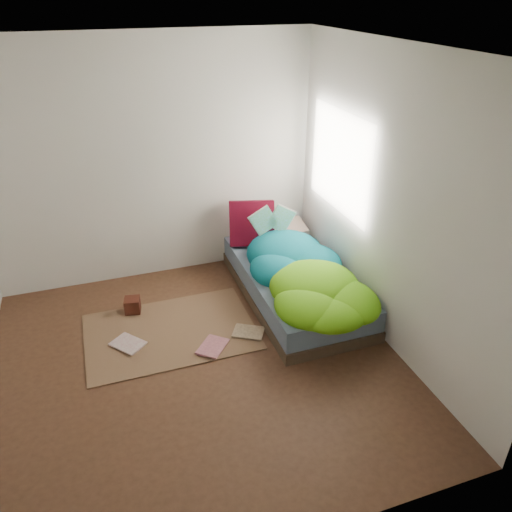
{
  "coord_description": "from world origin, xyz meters",
  "views": [
    {
      "loc": [
        -0.64,
        -3.39,
        2.97
      ],
      "look_at": [
        0.8,
        0.75,
        0.57
      ],
      "focal_mm": 35.0,
      "sensor_mm": 36.0,
      "label": 1
    }
  ],
  "objects": [
    {
      "name": "floor_book_b",
      "position": [
        0.09,
        0.24,
        0.03
      ],
      "size": [
        0.36,
        0.37,
        0.03
      ],
      "primitive_type": "imported",
      "rotation": [
        0.0,
        0.0,
        -0.71
      ],
      "color": "#C06F79",
      "rests_on": "rug"
    },
    {
      "name": "floor_book_a",
      "position": [
        -0.64,
        0.4,
        0.02
      ],
      "size": [
        0.35,
        0.36,
        0.02
      ],
      "primitive_type": "imported",
      "rotation": [
        0.0,
        0.0,
        0.69
      ],
      "color": "beige",
      "rests_on": "rug"
    },
    {
      "name": "floor_book_c",
      "position": [
        0.5,
        0.18,
        0.02
      ],
      "size": [
        0.36,
        0.33,
        0.02
      ],
      "primitive_type": "imported",
      "rotation": [
        0.0,
        0.0,
        1.04
      ],
      "color": "tan",
      "rests_on": "rug"
    },
    {
      "name": "duvet",
      "position": [
        1.22,
        0.5,
        0.51
      ],
      "size": [
        0.96,
        1.84,
        0.34
      ],
      "primitive_type": null,
      "color": "#08687B",
      "rests_on": "bed"
    },
    {
      "name": "ground",
      "position": [
        0.0,
        0.0,
        0.0
      ],
      "size": [
        3.5,
        3.5,
        0.0
      ],
      "primitive_type": "cube",
      "color": "#432819",
      "rests_on": "ground"
    },
    {
      "name": "pillow_magenta",
      "position": [
        0.99,
        1.45,
        0.59
      ],
      "size": [
        0.53,
        0.29,
        0.5
      ],
      "primitive_type": "cube",
      "rotation": [
        0.0,
        0.0,
        -0.27
      ],
      "color": "#450415",
      "rests_on": "bed"
    },
    {
      "name": "wooden_box",
      "position": [
        -0.45,
        1.0,
        0.09
      ],
      "size": [
        0.18,
        0.18,
        0.15
      ],
      "primitive_type": "cube",
      "rotation": [
        0.0,
        0.0,
        -0.21
      ],
      "color": "#3A130D",
      "rests_on": "rug"
    },
    {
      "name": "room_walls",
      "position": [
        0.01,
        0.01,
        1.63
      ],
      "size": [
        3.54,
        3.54,
        2.62
      ],
      "color": "silver",
      "rests_on": "ground"
    },
    {
      "name": "open_book",
      "position": [
        1.15,
        1.22,
        0.81
      ],
      "size": [
        0.43,
        0.12,
        0.26
      ],
      "primitive_type": null,
      "rotation": [
        0.0,
        0.0,
        -0.06
      ],
      "color": "#409330",
      "rests_on": "duvet"
    },
    {
      "name": "rug",
      "position": [
        -0.15,
        0.55,
        0.01
      ],
      "size": [
        1.6,
        1.1,
        0.01
      ],
      "primitive_type": "cube",
      "color": "brown",
      "rests_on": "ground"
    },
    {
      "name": "bed",
      "position": [
        1.22,
        0.72,
        0.17
      ],
      "size": [
        1.0,
        2.0,
        0.34
      ],
      "color": "#392D1F",
      "rests_on": "ground"
    },
    {
      "name": "pillow_floral",
      "position": [
        1.41,
        1.53,
        0.4
      ],
      "size": [
        0.54,
        0.34,
        0.12
      ],
      "primitive_type": "cube",
      "rotation": [
        0.0,
        0.0,
        -0.01
      ],
      "color": "beige",
      "rests_on": "bed"
    }
  ]
}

